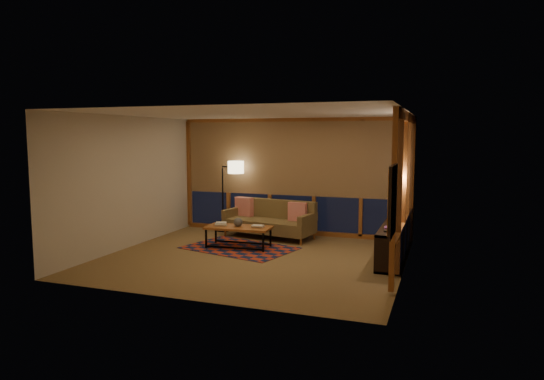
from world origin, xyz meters
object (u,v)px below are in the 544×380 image
(coffee_table, at_px, (239,237))
(floor_lamp, at_px, (223,196))
(sofa, at_px, (269,220))
(bookshelf, at_px, (394,240))

(coffee_table, height_order, floor_lamp, floor_lamp)
(sofa, height_order, floor_lamp, floor_lamp)
(sofa, bearing_deg, floor_lamp, 174.22)
(floor_lamp, relative_size, bookshelf, 0.66)
(coffee_table, xyz_separation_m, floor_lamp, (-1.06, 1.50, 0.64))
(sofa, height_order, coffee_table, sofa)
(sofa, distance_m, bookshelf, 2.95)
(coffee_table, relative_size, bookshelf, 0.51)
(sofa, relative_size, floor_lamp, 1.18)
(sofa, relative_size, bookshelf, 0.77)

